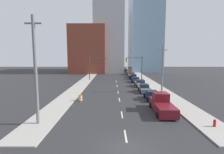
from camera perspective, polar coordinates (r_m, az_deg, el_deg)
ground_plane at (r=14.18m, az=5.21°, el=-22.09°), size 200.00×200.00×0.00m
sidewalk_left at (r=58.51m, az=-7.15°, el=0.14°), size 3.27×90.57×0.12m
sidewalk_right at (r=58.85m, az=9.60°, el=0.14°), size 3.27×90.57×0.12m
lane_stripe_at_2m at (r=15.95m, az=4.54°, el=-18.61°), size 0.16×2.40×0.01m
lane_stripe_at_7m at (r=21.03m, az=3.36°, el=-12.16°), size 0.16×2.40×0.01m
lane_stripe_at_15m at (r=27.85m, az=2.53°, el=-7.39°), size 0.16×2.40×0.01m
lane_stripe_at_20m at (r=33.37m, az=2.11°, el=-4.99°), size 0.16×2.40×0.01m
lane_stripe_at_27m at (r=40.38m, az=1.76°, el=-2.91°), size 0.16×2.40×0.01m
lane_stripe_at_35m at (r=47.58m, az=1.51°, el=-1.42°), size 0.16×2.40×0.01m
building_brick_left at (r=73.97m, az=-7.48°, el=8.74°), size 14.00×16.00×18.71m
building_office_center at (r=77.61m, az=-0.84°, el=11.98°), size 12.00×20.00×27.54m
building_glass_right at (r=83.71m, az=10.66°, el=16.01°), size 13.00×20.00×40.66m
traffic_signal_left at (r=49.90m, az=-5.82°, el=4.01°), size 4.78×0.35×6.78m
traffic_signal_right at (r=50.16m, az=8.39°, el=3.99°), size 4.78×0.35×6.78m
utility_pole_left_near at (r=18.52m, az=-23.61°, el=2.05°), size 1.60×0.32×10.72m
utility_pole_right_mid at (r=34.29m, az=16.25°, el=2.66°), size 1.60×0.32×8.77m
traffic_barrel at (r=27.30m, az=-10.17°, el=-6.76°), size 0.56×0.56×0.95m
fire_hydrant at (r=19.94m, az=30.58°, el=-12.97°), size 0.26×0.26×0.84m
pickup_truck_maroon at (r=22.57m, az=16.09°, el=-8.68°), size 2.47×6.31×2.26m
sedan_navy at (r=28.44m, az=13.03°, el=-5.92°), size 2.15×4.33×1.41m
sedan_gray at (r=33.97m, az=10.58°, el=-3.70°), size 2.09×4.57×1.54m
sedan_tan at (r=39.91m, az=9.35°, el=-2.10°), size 2.24×4.46×1.54m
sedan_blue at (r=46.24m, az=7.84°, el=-0.93°), size 2.10×4.45×1.36m
sedan_black at (r=52.54m, az=7.07°, el=0.08°), size 2.16×4.41×1.52m
sedan_white at (r=57.95m, az=6.52°, el=0.71°), size 2.23×4.47×1.52m
pickup_truck_brown at (r=65.14m, az=5.95°, el=1.49°), size 2.40×6.16×1.96m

